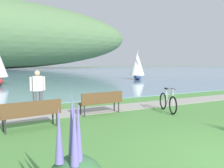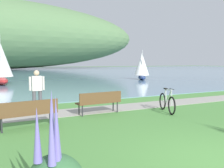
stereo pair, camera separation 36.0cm
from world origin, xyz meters
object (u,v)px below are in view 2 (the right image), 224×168
at_px(park_bench_further_along, 99,101).
at_px(bicycle_leaning_near_bench, 167,102).
at_px(park_bench_near_camera, 28,112).
at_px(sailboat_toward_hillside, 142,66).
at_px(person_at_shoreline, 37,88).
at_px(sailboat_far_off, 0,61).

distance_m(park_bench_further_along, bicycle_leaning_near_bench, 2.76).
bearing_deg(park_bench_near_camera, sailboat_toward_hillside, 47.41).
bearing_deg(bicycle_leaning_near_bench, person_at_shoreline, 153.98).
relative_size(park_bench_further_along, bicycle_leaning_near_bench, 1.08).
bearing_deg(sailboat_far_off, bicycle_leaning_near_bench, -70.71).
height_order(park_bench_near_camera, bicycle_leaning_near_bench, bicycle_leaning_near_bench).
relative_size(park_bench_near_camera, sailboat_far_off, 0.41).
distance_m(bicycle_leaning_near_bench, sailboat_toward_hillside, 17.99).
relative_size(park_bench_further_along, person_at_shoreline, 1.07).
bearing_deg(park_bench_further_along, bicycle_leaning_near_bench, -18.70).
xyz_separation_m(person_at_shoreline, sailboat_far_off, (-0.99, 14.08, 1.17)).
height_order(park_bench_further_along, bicycle_leaning_near_bench, bicycle_leaning_near_bench).
distance_m(park_bench_near_camera, sailboat_far_off, 16.56).
height_order(bicycle_leaning_near_bench, person_at_shoreline, person_at_shoreline).
relative_size(person_at_shoreline, sailboat_toward_hillside, 0.51).
height_order(bicycle_leaning_near_bench, sailboat_far_off, sailboat_far_off).
bearing_deg(sailboat_toward_hillside, park_bench_further_along, -128.28).
bearing_deg(sailboat_toward_hillside, bicycle_leaning_near_bench, -119.96).
xyz_separation_m(park_bench_further_along, sailboat_far_off, (-3.13, 15.52, 1.62)).
xyz_separation_m(bicycle_leaning_near_bench, person_at_shoreline, (-4.75, 2.32, 0.58)).
xyz_separation_m(park_bench_further_along, person_at_shoreline, (-2.13, 1.43, 0.46)).
bearing_deg(park_bench_further_along, person_at_shoreline, 146.13).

